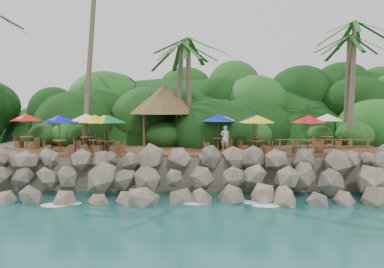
{
  "coord_description": "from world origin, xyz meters",
  "views": [
    {
      "loc": [
        0.3,
        -21.32,
        5.68
      ],
      "look_at": [
        0.0,
        6.0,
        3.4
      ],
      "focal_mm": 37.48,
      "sensor_mm": 36.0,
      "label": 1
    }
  ],
  "objects": [
    {
      "name": "palapa",
      "position": [
        -2.15,
        9.31,
        5.79
      ],
      "size": [
        5.3,
        5.3,
        4.6
      ],
      "color": "brown",
      "rests_on": "ground"
    },
    {
      "name": "ground",
      "position": [
        0.0,
        0.0,
        0.0
      ],
      "size": [
        140.0,
        140.0,
        0.0
      ],
      "primitive_type": "plane",
      "color": "#19514F",
      "rests_on": "ground"
    },
    {
      "name": "palms",
      "position": [
        -0.07,
        8.68,
        11.75
      ],
      "size": [
        32.57,
        6.83,
        15.44
      ],
      "color": "brown",
      "rests_on": "ground"
    },
    {
      "name": "waiter",
      "position": [
        2.24,
        5.7,
        3.16
      ],
      "size": [
        0.69,
        0.52,
        1.71
      ],
      "primitive_type": "imported",
      "rotation": [
        0.0,
        0.0,
        2.94
      ],
      "color": "silver",
      "rests_on": "terrace"
    },
    {
      "name": "jungle_foliage",
      "position": [
        0.0,
        15.0,
        0.0
      ],
      "size": [
        44.0,
        16.0,
        12.0
      ],
      "primitive_type": null,
      "color": "#143811",
      "rests_on": "ground"
    },
    {
      "name": "railing",
      "position": [
        8.27,
        3.65,
        2.91
      ],
      "size": [
        6.1,
        0.1,
        1.0
      ],
      "color": "brown",
      "rests_on": "terrace"
    },
    {
      "name": "foam_line",
      "position": [
        0.0,
        0.3,
        0.03
      ],
      "size": [
        25.2,
        0.8,
        0.06
      ],
      "color": "white",
      "rests_on": "ground"
    },
    {
      "name": "terrace",
      "position": [
        0.0,
        6.0,
        2.2
      ],
      "size": [
        26.0,
        5.0,
        0.2
      ],
      "primitive_type": "cube",
      "color": "brown",
      "rests_on": "land_base"
    },
    {
      "name": "jungle_hill",
      "position": [
        0.0,
        23.5,
        0.0
      ],
      "size": [
        44.8,
        28.0,
        15.4
      ],
      "primitive_type": "ellipsoid",
      "color": "#143811",
      "rests_on": "ground"
    },
    {
      "name": "seawall",
      "position": [
        0.0,
        2.0,
        1.15
      ],
      "size": [
        29.0,
        4.0,
        2.3
      ],
      "primitive_type": null,
      "color": "gray",
      "rests_on": "ground"
    },
    {
      "name": "land_base",
      "position": [
        0.0,
        16.0,
        1.05
      ],
      "size": [
        32.0,
        25.2,
        2.1
      ],
      "primitive_type": "cube",
      "color": "gray",
      "rests_on": "ground"
    },
    {
      "name": "dining_clusters",
      "position": [
        -1.33,
        5.49,
        4.34
      ],
      "size": [
        23.69,
        5.08,
        2.46
      ],
      "color": "brown",
      "rests_on": "terrace"
    }
  ]
}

